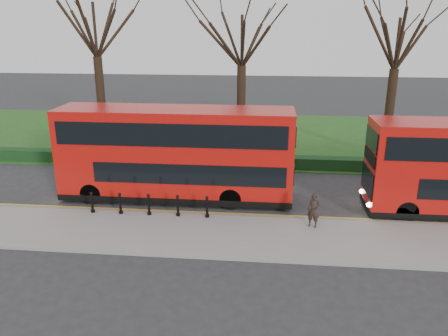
# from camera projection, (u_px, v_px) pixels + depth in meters

# --- Properties ---
(ground) EXTENTS (120.00, 120.00, 0.00)m
(ground) POSITION_uv_depth(u_px,v_px,m) (189.00, 208.00, 22.04)
(ground) COLOR #28282B
(ground) RESTS_ON ground
(pavement) EXTENTS (60.00, 4.00, 0.15)m
(pavement) POSITION_uv_depth(u_px,v_px,m) (177.00, 233.00, 19.18)
(pavement) COLOR gray
(pavement) RESTS_ON ground
(kerb) EXTENTS (60.00, 0.25, 0.16)m
(kerb) POSITION_uv_depth(u_px,v_px,m) (185.00, 214.00, 21.07)
(kerb) COLOR slate
(kerb) RESTS_ON ground
(grass_verge) EXTENTS (60.00, 18.00, 0.06)m
(grass_verge) POSITION_uv_depth(u_px,v_px,m) (220.00, 135.00, 36.21)
(grass_verge) COLOR #1F4C19
(grass_verge) RESTS_ON ground
(hedge) EXTENTS (60.00, 0.90, 0.80)m
(hedge) POSITION_uv_depth(u_px,v_px,m) (207.00, 160.00, 28.34)
(hedge) COLOR black
(hedge) RESTS_ON ground
(yellow_line_outer) EXTENTS (60.00, 0.10, 0.01)m
(yellow_line_outer) POSITION_uv_depth(u_px,v_px,m) (186.00, 213.00, 21.38)
(yellow_line_outer) COLOR yellow
(yellow_line_outer) RESTS_ON ground
(yellow_line_inner) EXTENTS (60.00, 0.10, 0.01)m
(yellow_line_inner) POSITION_uv_depth(u_px,v_px,m) (187.00, 211.00, 21.57)
(yellow_line_inner) COLOR yellow
(yellow_line_inner) RESTS_ON ground
(tree_left) EXTENTS (7.78, 7.78, 12.16)m
(tree_left) POSITION_uv_depth(u_px,v_px,m) (94.00, 24.00, 29.47)
(tree_left) COLOR black
(tree_left) RESTS_ON ground
(tree_mid) EXTENTS (7.16, 7.16, 11.19)m
(tree_mid) POSITION_uv_depth(u_px,v_px,m) (242.00, 35.00, 28.75)
(tree_mid) COLOR black
(tree_mid) RESTS_ON ground
(tree_right) EXTENTS (7.01, 7.01, 10.96)m
(tree_right) POSITION_uv_depth(u_px,v_px,m) (398.00, 38.00, 27.87)
(tree_right) COLOR black
(tree_right) RESTS_ON ground
(bollard_row) EXTENTS (5.74, 0.15, 1.00)m
(bollard_row) POSITION_uv_depth(u_px,v_px,m) (149.00, 205.00, 20.72)
(bollard_row) COLOR black
(bollard_row) RESTS_ON pavement
(bus_lead) EXTENTS (12.03, 2.76, 4.79)m
(bus_lead) POSITION_uv_depth(u_px,v_px,m) (176.00, 154.00, 22.54)
(bus_lead) COLOR #B4110C
(bus_lead) RESTS_ON ground
(pedestrian) EXTENTS (0.67, 0.55, 1.58)m
(pedestrian) POSITION_uv_depth(u_px,v_px,m) (314.00, 210.00, 19.40)
(pedestrian) COLOR black
(pedestrian) RESTS_ON pavement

